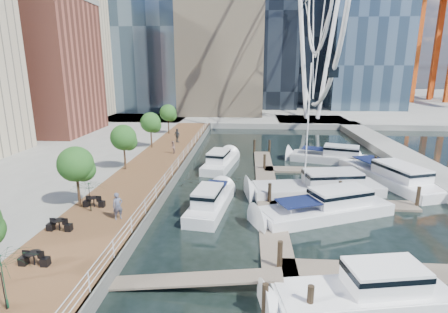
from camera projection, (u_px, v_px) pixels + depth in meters
ground at (228, 251)px, 21.85m from camera, size 520.00×520.00×0.00m
boardwalk at (151, 171)px, 36.84m from camera, size 6.00×60.00×1.00m
seawall at (180, 172)px, 36.63m from camera, size 0.25×60.00×1.00m
land_far at (245, 99)px, 120.33m from camera, size 200.00×114.00×1.00m
breakwater at (414, 164)px, 39.72m from camera, size 4.00×60.00×1.00m
pier at (312, 121)px, 71.06m from camera, size 14.00×12.00×1.00m
railing at (178, 162)px, 36.39m from camera, size 0.10×60.00×1.05m
floating_docks at (325, 191)px, 30.84m from camera, size 16.00×34.00×2.60m
street_trees at (123, 138)px, 35.10m from camera, size 2.60×42.60×4.60m
cafe_tables at (48, 240)px, 20.28m from camera, size 2.50×13.70×0.74m
yacht_foreground at (325, 217)px, 26.81m from camera, size 11.80×7.36×2.15m
pedestrian_near at (118, 206)px, 23.84m from camera, size 0.82×0.76×1.88m
pedestrian_mid at (173, 147)px, 42.11m from camera, size 0.60×0.76×1.54m
pedestrian_far at (177, 135)px, 48.48m from camera, size 1.20×1.06×1.96m
moored_yachts at (317, 192)px, 32.25m from camera, size 23.13×31.82×11.50m
cafe_seating at (20, 255)px, 17.02m from camera, size 5.20×15.37×2.70m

